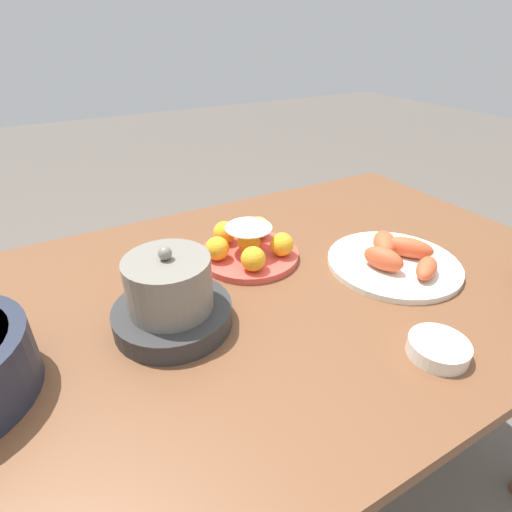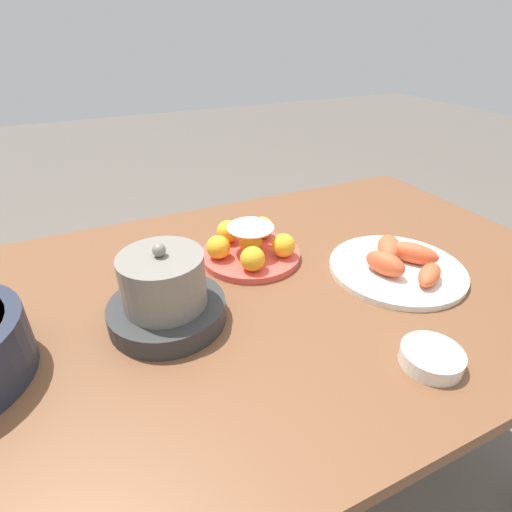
{
  "view_description": "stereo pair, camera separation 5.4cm",
  "coord_description": "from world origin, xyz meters",
  "views": [
    {
      "loc": [
        0.36,
        0.61,
        1.25
      ],
      "look_at": [
        -0.01,
        -0.06,
        0.8
      ],
      "focal_mm": 28.0,
      "sensor_mm": 36.0,
      "label": 1
    },
    {
      "loc": [
        0.31,
        0.63,
        1.25
      ],
      "look_at": [
        -0.01,
        -0.06,
        0.8
      ],
      "focal_mm": 28.0,
      "sensor_mm": 36.0,
      "label": 2
    }
  ],
  "objects": [
    {
      "name": "ground_plane",
      "position": [
        0.0,
        0.0,
        0.0
      ],
      "size": [
        12.0,
        12.0,
        0.0
      ],
      "primitive_type": "plane",
      "color": "#5B544C"
    },
    {
      "name": "sauce_bowl",
      "position": [
        -0.15,
        0.32,
        0.78
      ],
      "size": [
        0.1,
        0.1,
        0.03
      ],
      "color": "silver",
      "rests_on": "dining_table"
    },
    {
      "name": "dining_table",
      "position": [
        0.0,
        0.0,
        0.67
      ],
      "size": [
        1.48,
        0.9,
        0.76
      ],
      "color": "brown",
      "rests_on": "ground_plane"
    },
    {
      "name": "seafood_platter",
      "position": [
        -0.3,
        0.08,
        0.78
      ],
      "size": [
        0.3,
        0.3,
        0.06
      ],
      "color": "silver",
      "rests_on": "dining_table"
    },
    {
      "name": "warming_pot",
      "position": [
        0.21,
        0.02,
        0.82
      ],
      "size": [
        0.22,
        0.22,
        0.17
      ],
      "color": "#2D2D2D",
      "rests_on": "dining_table"
    },
    {
      "name": "cake_plate",
      "position": [
        -0.03,
        -0.12,
        0.8
      ],
      "size": [
        0.24,
        0.24,
        0.09
      ],
      "color": "#E04C42",
      "rests_on": "dining_table"
    }
  ]
}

